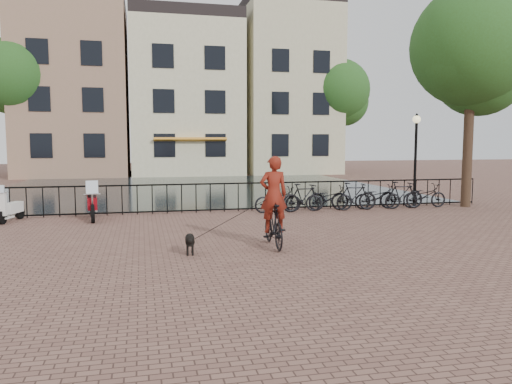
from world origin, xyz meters
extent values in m
plane|color=brown|center=(0.00, 0.00, 0.00)|extent=(100.00, 100.00, 0.00)
plane|color=black|center=(0.00, 17.30, 0.00)|extent=(20.00, 20.00, 0.00)
cube|color=black|center=(0.00, 8.00, 1.00)|extent=(20.00, 0.05, 0.05)
cube|color=black|center=(0.00, 8.00, 0.08)|extent=(20.00, 0.05, 0.05)
cube|color=#917154|center=(-7.50, 30.00, 6.00)|extent=(7.50, 9.00, 12.00)
cube|color=black|center=(-7.50, 30.00, 12.40)|extent=(7.50, 9.00, 0.80)
cube|color=beige|center=(0.50, 30.00, 5.50)|extent=(8.00, 9.00, 11.00)
cube|color=black|center=(0.50, 30.00, 11.40)|extent=(8.00, 9.00, 0.80)
cube|color=orange|center=(0.50, 25.30, 2.60)|extent=(5.00, 0.60, 0.15)
cube|color=#BCB48C|center=(8.50, 30.00, 6.25)|extent=(7.00, 9.00, 12.50)
cube|color=black|center=(8.50, 30.00, 12.90)|extent=(7.00, 9.00, 0.80)
cylinder|color=black|center=(-11.00, 27.00, 3.15)|extent=(0.36, 0.36, 6.30)
sphere|color=#28501A|center=(-11.00, 27.00, 6.75)|extent=(5.04, 5.04, 5.04)
cylinder|color=black|center=(9.20, 7.30, 2.80)|extent=(0.36, 0.36, 5.60)
sphere|color=#28501A|center=(9.20, 7.30, 6.00)|extent=(4.48, 4.48, 4.48)
cylinder|color=black|center=(12.00, 27.00, 2.97)|extent=(0.36, 0.36, 5.95)
sphere|color=#28501A|center=(12.00, 27.00, 6.38)|extent=(4.76, 4.76, 4.76)
cylinder|color=black|center=(7.20, 7.60, 1.60)|extent=(0.10, 0.10, 3.20)
sphere|color=beige|center=(7.20, 7.60, 3.30)|extent=(0.30, 0.30, 0.30)
imported|color=black|center=(0.17, 1.92, 0.55)|extent=(0.58, 1.85, 1.10)
imported|color=maroon|center=(0.17, 1.92, 1.43)|extent=(0.80, 0.54, 2.16)
imported|color=black|center=(1.80, 7.40, 0.45)|extent=(1.76, 0.75, 0.90)
imported|color=black|center=(2.75, 7.40, 0.50)|extent=(1.71, 0.69, 1.00)
imported|color=black|center=(3.70, 7.40, 0.45)|extent=(1.76, 0.76, 0.90)
imported|color=black|center=(4.65, 7.40, 0.50)|extent=(1.71, 0.70, 1.00)
imported|color=black|center=(5.60, 7.40, 0.45)|extent=(1.78, 0.84, 0.90)
imported|color=black|center=(6.55, 7.40, 0.50)|extent=(1.70, 0.62, 1.00)
imported|color=black|center=(7.50, 7.40, 0.45)|extent=(1.74, 0.66, 0.90)
camera|label=1|loc=(-2.83, -9.31, 2.49)|focal=35.00mm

